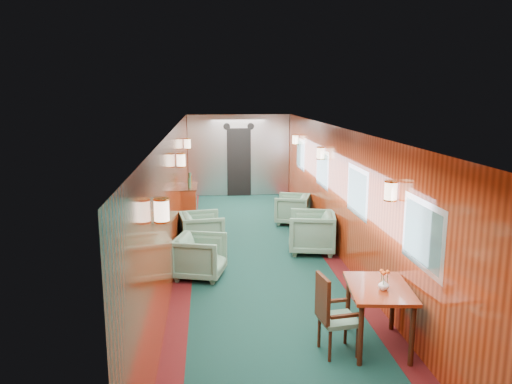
{
  "coord_description": "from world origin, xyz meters",
  "views": [
    {
      "loc": [
        -0.9,
        -8.7,
        3.03
      ],
      "look_at": [
        0.0,
        0.61,
        1.15
      ],
      "focal_mm": 35.0,
      "sensor_mm": 36.0,
      "label": 1
    }
  ],
  "objects_px": {
    "armchair_right_near": "(312,232)",
    "armchair_right_far": "(292,209)",
    "dining_table": "(379,296)",
    "credenza": "(190,206)",
    "armchair_left_far": "(202,231)",
    "armchair_left_near": "(200,256)",
    "side_chair": "(331,312)"
  },
  "relations": [
    {
      "from": "dining_table",
      "to": "armchair_right_far",
      "type": "bearing_deg",
      "value": 97.32
    },
    {
      "from": "dining_table",
      "to": "armchair_left_near",
      "type": "xyz_separation_m",
      "value": [
        -2.15,
        2.53,
        -0.29
      ]
    },
    {
      "from": "credenza",
      "to": "armchair_left_far",
      "type": "distance_m",
      "value": 1.67
    },
    {
      "from": "armchair_left_near",
      "to": "armchair_right_far",
      "type": "bearing_deg",
      "value": -17.66
    },
    {
      "from": "side_chair",
      "to": "armchair_left_near",
      "type": "bearing_deg",
      "value": 112.17
    },
    {
      "from": "dining_table",
      "to": "credenza",
      "type": "xyz_separation_m",
      "value": [
        -2.43,
        5.65,
        -0.15
      ]
    },
    {
      "from": "armchair_left_near",
      "to": "armchair_left_far",
      "type": "bearing_deg",
      "value": 14.56
    },
    {
      "from": "armchair_left_far",
      "to": "dining_table",
      "type": "bearing_deg",
      "value": -160.73
    },
    {
      "from": "armchair_left_far",
      "to": "armchair_right_far",
      "type": "bearing_deg",
      "value": -58.16
    },
    {
      "from": "side_chair",
      "to": "armchair_right_far",
      "type": "relative_size",
      "value": 1.27
    },
    {
      "from": "armchair_left_near",
      "to": "armchair_left_far",
      "type": "xyz_separation_m",
      "value": [
        0.01,
        1.47,
        0.01
      ]
    },
    {
      "from": "armchair_left_near",
      "to": "armchair_right_near",
      "type": "height_order",
      "value": "armchair_right_near"
    },
    {
      "from": "credenza",
      "to": "armchair_right_near",
      "type": "xyz_separation_m",
      "value": [
        2.39,
        -1.99,
        -0.1
      ]
    },
    {
      "from": "dining_table",
      "to": "armchair_left_far",
      "type": "relative_size",
      "value": 1.35
    },
    {
      "from": "armchair_left_far",
      "to": "armchair_right_near",
      "type": "relative_size",
      "value": 0.93
    },
    {
      "from": "credenza",
      "to": "armchair_right_far",
      "type": "height_order",
      "value": "credenza"
    },
    {
      "from": "dining_table",
      "to": "armchair_right_near",
      "type": "distance_m",
      "value": 3.66
    },
    {
      "from": "armchair_left_far",
      "to": "credenza",
      "type": "bearing_deg",
      "value": 1.16
    },
    {
      "from": "dining_table",
      "to": "credenza",
      "type": "distance_m",
      "value": 6.15
    },
    {
      "from": "dining_table",
      "to": "credenza",
      "type": "relative_size",
      "value": 0.88
    },
    {
      "from": "armchair_right_near",
      "to": "armchair_right_far",
      "type": "bearing_deg",
      "value": -168.51
    },
    {
      "from": "side_chair",
      "to": "armchair_right_near",
      "type": "bearing_deg",
      "value": 73.35
    },
    {
      "from": "armchair_right_near",
      "to": "armchair_right_far",
      "type": "xyz_separation_m",
      "value": [
        -0.01,
        2.14,
        -0.05
      ]
    },
    {
      "from": "armchair_right_near",
      "to": "armchair_left_far",
      "type": "bearing_deg",
      "value": -88.35
    },
    {
      "from": "dining_table",
      "to": "armchair_right_far",
      "type": "relative_size",
      "value": 1.44
    },
    {
      "from": "side_chair",
      "to": "armchair_left_far",
      "type": "bearing_deg",
      "value": 102.26
    },
    {
      "from": "armchair_left_near",
      "to": "armchair_right_far",
      "type": "xyz_separation_m",
      "value": [
        2.09,
        3.26,
        -0.01
      ]
    },
    {
      "from": "credenza",
      "to": "armchair_left_far",
      "type": "height_order",
      "value": "credenza"
    },
    {
      "from": "credenza",
      "to": "armchair_left_far",
      "type": "xyz_separation_m",
      "value": [
        0.29,
        -1.64,
        -0.13
      ]
    },
    {
      "from": "armchair_left_near",
      "to": "armchair_right_near",
      "type": "xyz_separation_m",
      "value": [
        2.11,
        1.12,
        0.04
      ]
    },
    {
      "from": "armchair_left_near",
      "to": "dining_table",
      "type": "bearing_deg",
      "value": -124.58
    },
    {
      "from": "side_chair",
      "to": "armchair_right_near",
      "type": "relative_size",
      "value": 1.12
    }
  ]
}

